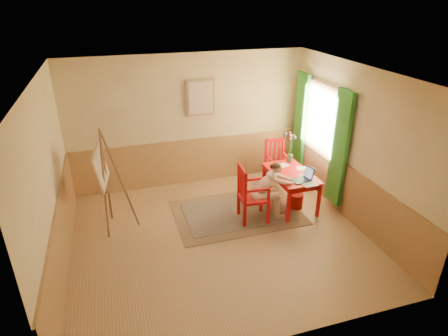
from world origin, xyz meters
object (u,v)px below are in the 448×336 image
object	(u,v)px
table	(291,177)
chair_back	(276,163)
chair_left	(251,194)
figure	(268,188)
laptop	(303,178)
easel	(103,172)

from	to	relation	value
table	chair_back	xyz separation A→B (m)	(0.12, 0.95, -0.13)
chair_left	figure	size ratio (longest dim) A/B	0.96
figure	laptop	distance (m)	0.69
chair_left	figure	distance (m)	0.33
chair_left	easel	distance (m)	2.60
chair_back	figure	distance (m)	1.44
chair_back	easel	world-z (taller)	easel
chair_left	table	bearing A→B (deg)	16.27
chair_back	laptop	world-z (taller)	chair_back
chair_left	figure	world-z (taller)	figure
table	easel	size ratio (longest dim) A/B	0.65
figure	laptop	size ratio (longest dim) A/B	2.64
figure	laptop	bearing A→B (deg)	-5.14
chair_back	easel	xyz separation A→B (m)	(-3.54, -0.72, 0.61)
table	chair_left	xyz separation A→B (m)	(-0.92, -0.27, -0.09)
figure	easel	distance (m)	2.90
table	chair_left	distance (m)	0.97
chair_back	easel	bearing A→B (deg)	-168.49
table	chair_left	bearing A→B (deg)	-163.73
chair_left	chair_back	xyz separation A→B (m)	(1.05, 1.22, -0.04)
table	laptop	world-z (taller)	laptop
table	figure	xyz separation A→B (m)	(-0.60, -0.29, -0.01)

